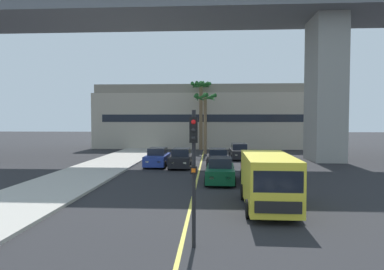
{
  "coord_description": "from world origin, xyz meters",
  "views": [
    {
      "loc": [
        0.92,
        -2.05,
        3.89
      ],
      "look_at": [
        0.0,
        14.0,
        3.18
      ],
      "focal_mm": 31.41,
      "sensor_mm": 36.0,
      "label": 1
    }
  ],
  "objects_px": {
    "car_queue_fourth": "(218,159)",
    "delivery_van": "(268,180)",
    "car_queue_sixth": "(181,159)",
    "car_queue_fifth": "(157,158)",
    "traffic_light_median_near": "(194,159)",
    "palm_tree_near_median": "(205,106)",
    "palm_tree_mid_median": "(201,97)",
    "car_queue_second": "(257,171)",
    "car_queue_front": "(220,171)",
    "car_queue_third": "(239,152)"
  },
  "relations": [
    {
      "from": "car_queue_fourth",
      "to": "delivery_van",
      "type": "height_order",
      "value": "delivery_van"
    },
    {
      "from": "car_queue_sixth",
      "to": "car_queue_fifth",
      "type": "bearing_deg",
      "value": 164.54
    },
    {
      "from": "delivery_van",
      "to": "traffic_light_median_near",
      "type": "relative_size",
      "value": 1.26
    },
    {
      "from": "palm_tree_near_median",
      "to": "traffic_light_median_near",
      "type": "bearing_deg",
      "value": -89.64
    },
    {
      "from": "car_queue_fourth",
      "to": "traffic_light_median_near",
      "type": "relative_size",
      "value": 0.99
    },
    {
      "from": "palm_tree_mid_median",
      "to": "car_queue_second",
      "type": "bearing_deg",
      "value": -79.44
    },
    {
      "from": "car_queue_front",
      "to": "car_queue_third",
      "type": "relative_size",
      "value": 1.01
    },
    {
      "from": "car_queue_front",
      "to": "palm_tree_mid_median",
      "type": "xyz_separation_m",
      "value": [
        -1.91,
        22.95,
        6.25
      ]
    },
    {
      "from": "car_queue_second",
      "to": "palm_tree_near_median",
      "type": "relative_size",
      "value": 0.58
    },
    {
      "from": "car_queue_second",
      "to": "palm_tree_near_median",
      "type": "height_order",
      "value": "palm_tree_near_median"
    },
    {
      "from": "car_queue_sixth",
      "to": "car_queue_front",
      "type": "bearing_deg",
      "value": -64.89
    },
    {
      "from": "car_queue_second",
      "to": "traffic_light_median_near",
      "type": "distance_m",
      "value": 11.8
    },
    {
      "from": "car_queue_second",
      "to": "car_queue_front",
      "type": "bearing_deg",
      "value": -174.34
    },
    {
      "from": "car_queue_fourth",
      "to": "palm_tree_near_median",
      "type": "distance_m",
      "value": 12.59
    },
    {
      "from": "car_queue_front",
      "to": "car_queue_sixth",
      "type": "bearing_deg",
      "value": 115.11
    },
    {
      "from": "car_queue_fifth",
      "to": "car_queue_sixth",
      "type": "relative_size",
      "value": 1.0
    },
    {
      "from": "car_queue_sixth",
      "to": "traffic_light_median_near",
      "type": "distance_m",
      "value": 17.61
    },
    {
      "from": "car_queue_front",
      "to": "car_queue_fourth",
      "type": "bearing_deg",
      "value": 90.4
    },
    {
      "from": "car_queue_fourth",
      "to": "delivery_van",
      "type": "xyz_separation_m",
      "value": [
        1.96,
        -12.46,
        0.57
      ]
    },
    {
      "from": "car_queue_fourth",
      "to": "palm_tree_mid_median",
      "type": "distance_m",
      "value": 17.87
    },
    {
      "from": "car_queue_fifth",
      "to": "car_queue_third",
      "type": "bearing_deg",
      "value": 37.73
    },
    {
      "from": "car_queue_third",
      "to": "car_queue_fourth",
      "type": "xyz_separation_m",
      "value": [
        -2.26,
        -6.42,
        0.0
      ]
    },
    {
      "from": "car_queue_front",
      "to": "car_queue_second",
      "type": "bearing_deg",
      "value": 5.66
    },
    {
      "from": "delivery_van",
      "to": "traffic_light_median_near",
      "type": "xyz_separation_m",
      "value": [
        -3.02,
        -4.74,
        1.43
      ]
    },
    {
      "from": "car_queue_fourth",
      "to": "palm_tree_mid_median",
      "type": "bearing_deg",
      "value": 96.4
    },
    {
      "from": "delivery_van",
      "to": "car_queue_third",
      "type": "bearing_deg",
      "value": 89.1
    },
    {
      "from": "car_queue_front",
      "to": "car_queue_second",
      "type": "distance_m",
      "value": 2.34
    },
    {
      "from": "car_queue_third",
      "to": "palm_tree_near_median",
      "type": "height_order",
      "value": "palm_tree_near_median"
    },
    {
      "from": "car_queue_sixth",
      "to": "delivery_van",
      "type": "relative_size",
      "value": 0.78
    },
    {
      "from": "palm_tree_near_median",
      "to": "palm_tree_mid_median",
      "type": "distance_m",
      "value": 5.3
    },
    {
      "from": "car_queue_third",
      "to": "palm_tree_mid_median",
      "type": "bearing_deg",
      "value": 111.98
    },
    {
      "from": "traffic_light_median_near",
      "to": "palm_tree_mid_median",
      "type": "xyz_separation_m",
      "value": [
        -0.81,
        33.84,
        4.26
      ]
    },
    {
      "from": "car_queue_fourth",
      "to": "car_queue_fifth",
      "type": "height_order",
      "value": "same"
    },
    {
      "from": "car_queue_second",
      "to": "car_queue_fourth",
      "type": "xyz_separation_m",
      "value": [
        -2.37,
        6.09,
        0.0
      ]
    },
    {
      "from": "traffic_light_median_near",
      "to": "palm_tree_near_median",
      "type": "xyz_separation_m",
      "value": [
        -0.18,
        28.76,
        2.85
      ]
    },
    {
      "from": "car_queue_second",
      "to": "car_queue_fifth",
      "type": "relative_size",
      "value": 1.0
    },
    {
      "from": "car_queue_front",
      "to": "palm_tree_mid_median",
      "type": "height_order",
      "value": "palm_tree_mid_median"
    },
    {
      "from": "car_queue_third",
      "to": "traffic_light_median_near",
      "type": "xyz_separation_m",
      "value": [
        -3.31,
        -23.62,
        1.99
      ]
    },
    {
      "from": "car_queue_sixth",
      "to": "palm_tree_near_median",
      "type": "xyz_separation_m",
      "value": [
        1.77,
        11.38,
        4.84
      ]
    },
    {
      "from": "car_queue_second",
      "to": "car_queue_sixth",
      "type": "distance_m",
      "value": 8.26
    },
    {
      "from": "traffic_light_median_near",
      "to": "palm_tree_mid_median",
      "type": "relative_size",
      "value": 0.47
    },
    {
      "from": "car_queue_fourth",
      "to": "palm_tree_near_median",
      "type": "height_order",
      "value": "palm_tree_near_median"
    },
    {
      "from": "palm_tree_mid_median",
      "to": "car_queue_fifth",
      "type": "bearing_deg",
      "value": -101.38
    },
    {
      "from": "car_queue_third",
      "to": "car_queue_sixth",
      "type": "relative_size",
      "value": 1.01
    },
    {
      "from": "car_queue_front",
      "to": "delivery_van",
      "type": "height_order",
      "value": "delivery_van"
    },
    {
      "from": "palm_tree_mid_median",
      "to": "car_queue_fourth",
      "type": "bearing_deg",
      "value": -83.6
    },
    {
      "from": "palm_tree_mid_median",
      "to": "car_queue_third",
      "type": "bearing_deg",
      "value": -68.02
    },
    {
      "from": "traffic_light_median_near",
      "to": "palm_tree_mid_median",
      "type": "height_order",
      "value": "palm_tree_mid_median"
    },
    {
      "from": "car_queue_front",
      "to": "car_queue_second",
      "type": "xyz_separation_m",
      "value": [
        2.33,
        0.23,
        0.0
      ]
    },
    {
      "from": "palm_tree_near_median",
      "to": "delivery_van",
      "type": "bearing_deg",
      "value": -82.42
    }
  ]
}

